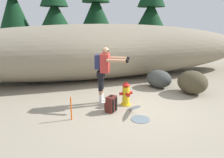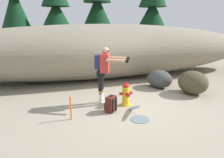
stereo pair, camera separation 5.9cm
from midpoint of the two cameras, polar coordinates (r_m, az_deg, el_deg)
ground_plane at (r=6.30m, az=5.53°, el=-7.40°), size 56.00×56.00×0.04m
dirt_embankment at (r=9.27m, az=-2.72°, el=7.50°), size 15.26×3.20×2.33m
fire_hydrant at (r=6.23m, az=4.05°, el=-4.24°), size 0.39×0.34×0.71m
hydrant_water_jet at (r=5.72m, az=6.50°, el=-8.45°), size 0.48×1.14×0.54m
utility_worker at (r=6.10m, az=-1.81°, el=2.85°), size 1.04×0.77×1.71m
spare_backpack at (r=5.80m, az=-0.02°, el=-6.82°), size 0.36×0.36×0.47m
boulder_large at (r=7.73m, az=21.27°, el=-0.87°), size 0.96×1.08×0.80m
boulder_mid at (r=8.12m, az=12.90°, el=0.03°), size 1.11×1.23×0.66m
pine_tree_far_left at (r=15.64m, az=-24.78°, el=17.74°), size 2.57×2.57×6.96m
pine_tree_left at (r=13.83m, az=-14.81°, el=17.05°), size 2.58×2.58×5.32m
pine_tree_center at (r=15.46m, az=-3.90°, el=18.37°), size 2.98×2.98×6.37m
pine_tree_right at (r=15.08m, az=10.94°, el=17.19°), size 2.86×2.86×5.65m
survey_stake at (r=5.41m, az=-10.80°, el=-7.83°), size 0.04×0.04×0.60m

